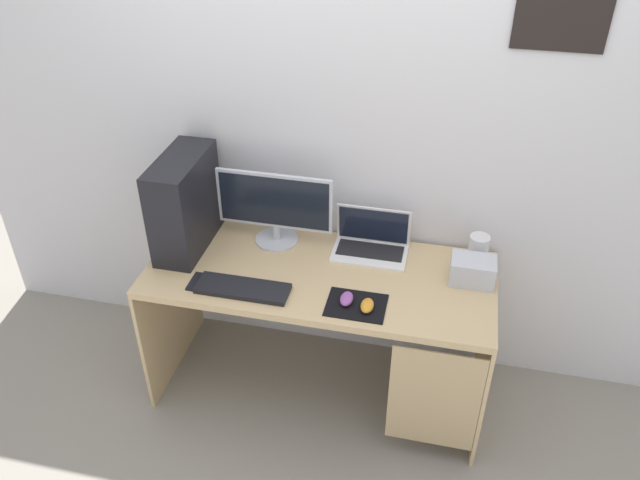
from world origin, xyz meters
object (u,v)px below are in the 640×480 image
at_px(monitor, 275,207).
at_px(cell_phone, 198,282).
at_px(mouse_left, 347,299).
at_px(mouse_right, 367,306).
at_px(pc_tower, 185,203).
at_px(keyboard, 243,288).
at_px(laptop, 371,243).
at_px(projector, 473,271).
at_px(speaker, 478,249).

height_order(monitor, cell_phone, monitor).
relative_size(mouse_left, mouse_right, 1.00).
height_order(pc_tower, mouse_right, pc_tower).
height_order(keyboard, cell_phone, keyboard).
bearing_deg(pc_tower, cell_phone, -61.65).
distance_m(pc_tower, laptop, 0.91).
bearing_deg(keyboard, mouse_right, -0.51).
xyz_separation_m(laptop, projector, (0.49, -0.13, 0.01)).
xyz_separation_m(laptop, mouse_left, (-0.04, -0.41, -0.02)).
xyz_separation_m(projector, cell_phone, (-1.21, -0.29, -0.05)).
relative_size(laptop, mouse_left, 3.74).
bearing_deg(monitor, mouse_right, -38.25).
distance_m(laptop, keyboard, 0.67).
bearing_deg(keyboard, laptop, 40.24).
bearing_deg(monitor, keyboard, -95.34).
relative_size(speaker, mouse_left, 1.48).
bearing_deg(cell_phone, keyboard, -2.01).
bearing_deg(mouse_right, monitor, 141.75).
distance_m(monitor, cell_phone, 0.51).
relative_size(pc_tower, speaker, 3.33).
xyz_separation_m(laptop, keyboard, (-0.51, -0.43, -0.03)).
bearing_deg(mouse_left, laptop, 84.34).
bearing_deg(mouse_left, cell_phone, -178.97).
bearing_deg(laptop, keyboard, -139.76).
height_order(projector, mouse_left, projector).
bearing_deg(keyboard, projector, 16.64).
relative_size(speaker, mouse_right, 1.48).
bearing_deg(mouse_left, mouse_right, -14.74).
bearing_deg(laptop, projector, -15.38).
distance_m(projector, mouse_right, 0.53).
xyz_separation_m(pc_tower, projector, (1.37, 0.00, -0.18)).
distance_m(mouse_right, cell_phone, 0.78).
bearing_deg(pc_tower, keyboard, -38.25).
xyz_separation_m(pc_tower, mouse_right, (0.94, -0.30, -0.21)).
bearing_deg(monitor, laptop, 2.65).
distance_m(mouse_left, cell_phone, 0.69).
relative_size(monitor, laptop, 1.58).
height_order(pc_tower, cell_phone, pc_tower).
xyz_separation_m(pc_tower, mouse_left, (0.84, -0.27, -0.21)).
height_order(speaker, projector, speaker).
relative_size(pc_tower, projector, 2.36).
bearing_deg(cell_phone, monitor, 57.44).
bearing_deg(cell_phone, speaker, 20.04).
distance_m(monitor, mouse_right, 0.69).
bearing_deg(cell_phone, pc_tower, 118.35).
bearing_deg(projector, mouse_right, -144.98).
bearing_deg(cell_phone, mouse_right, -0.93).
distance_m(monitor, mouse_left, 0.61).
height_order(pc_tower, monitor, pc_tower).
relative_size(mouse_right, cell_phone, 0.74).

